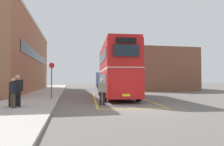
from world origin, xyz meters
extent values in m
plane|color=#66605B|center=(0.00, 14.40, 0.00)|extent=(135.60, 135.60, 0.00)
cube|color=#B2ADA3|center=(-6.50, 16.80, 0.07)|extent=(4.00, 57.60, 0.14)
cube|color=#9E6647|center=(-11.21, 18.77, 4.36)|extent=(6.22, 24.90, 8.71)
cube|color=#19232D|center=(-8.07, 18.77, 4.79)|extent=(0.06, 18.93, 1.10)
cube|color=#BCB29E|center=(-11.21, 18.77, 8.89)|extent=(6.34, 25.02, 0.36)
cube|color=brown|center=(10.00, 22.86, 3.10)|extent=(8.99, 15.23, 6.20)
cube|color=#19232D|center=(5.47, 22.86, 3.41)|extent=(0.06, 11.57, 1.10)
cylinder|color=black|center=(-0.53, 10.96, 0.50)|extent=(0.37, 1.02, 1.00)
cylinder|color=black|center=(2.04, 10.73, 0.50)|extent=(0.37, 1.02, 1.00)
cylinder|color=black|center=(-1.10, 4.65, 0.50)|extent=(0.37, 1.02, 1.00)
cylinder|color=black|center=(1.48, 4.41, 0.50)|extent=(0.37, 1.02, 1.00)
cube|color=red|center=(0.47, 7.69, 1.40)|extent=(3.41, 10.41, 2.10)
cube|color=red|center=(0.47, 7.69, 3.50)|extent=(3.39, 10.21, 2.10)
cube|color=red|center=(0.47, 7.69, 4.65)|extent=(3.28, 10.10, 0.20)
cube|color=silver|center=(0.47, 7.69, 2.45)|extent=(3.43, 10.31, 0.14)
cube|color=#19232D|center=(-0.80, 7.80, 1.70)|extent=(0.78, 8.36, 0.84)
cube|color=#19232D|center=(-0.80, 7.80, 3.60)|extent=(0.78, 8.36, 0.84)
cube|color=#19232D|center=(1.74, 7.57, 1.70)|extent=(0.78, 8.36, 0.84)
cube|color=#19232D|center=(1.74, 7.57, 3.60)|extent=(0.78, 8.36, 0.84)
cube|color=#19232D|center=(0.01, 2.57, 3.60)|extent=(1.75, 0.20, 0.80)
cube|color=black|center=(0.01, 2.57, 4.28)|extent=(1.38, 0.16, 0.36)
cube|color=#19232D|center=(0.93, 12.80, 1.80)|extent=(2.00, 0.22, 1.00)
cube|color=yellow|center=(0.01, 2.57, 0.63)|extent=(0.52, 0.08, 0.16)
cylinder|color=black|center=(1.25, 25.68, 0.46)|extent=(0.37, 0.94, 0.92)
cylinder|color=black|center=(3.73, 25.98, 0.46)|extent=(0.37, 0.94, 0.92)
cylinder|color=black|center=(1.89, 20.51, 0.46)|extent=(0.37, 0.94, 0.92)
cylinder|color=black|center=(4.36, 20.81, 0.46)|extent=(0.37, 0.94, 0.92)
cube|color=navy|center=(2.81, 23.25, 1.60)|extent=(3.46, 8.91, 2.60)
cube|color=silver|center=(2.81, 23.25, 2.96)|extent=(3.27, 8.55, 0.12)
cube|color=#19232D|center=(1.59, 23.10, 1.95)|extent=(0.88, 6.90, 0.96)
cube|color=#19232D|center=(4.03, 23.40, 1.95)|extent=(0.88, 6.90, 0.96)
cube|color=#19232D|center=(2.28, 27.58, 1.90)|extent=(1.92, 0.28, 1.10)
cylinder|color=black|center=(-1.49, 2.57, 0.42)|extent=(0.14, 0.14, 0.84)
cylinder|color=black|center=(-1.69, 2.66, 0.42)|extent=(0.14, 0.14, 0.84)
cube|color=gray|center=(-1.59, 2.61, 1.15)|extent=(0.54, 0.41, 0.63)
cylinder|color=gray|center=(-1.37, 2.51, 1.18)|extent=(0.09, 0.09, 0.60)
cylinder|color=gray|center=(-1.81, 2.72, 1.18)|extent=(0.09, 0.09, 0.60)
sphere|color=tan|center=(-1.60, 2.59, 1.61)|extent=(0.23, 0.23, 0.23)
cylinder|color=#473828|center=(-6.72, 1.44, 0.53)|extent=(0.14, 0.14, 0.79)
cylinder|color=#473828|center=(-6.58, 1.29, 0.53)|extent=(0.14, 0.14, 0.79)
cube|color=black|center=(-6.65, 1.36, 1.23)|extent=(0.48, 0.49, 0.59)
cylinder|color=black|center=(-6.81, 1.53, 1.26)|extent=(0.09, 0.09, 0.56)
cylinder|color=black|center=(-6.49, 1.20, 1.26)|extent=(0.09, 0.09, 0.56)
sphere|color=tan|center=(-6.64, 1.38, 1.66)|extent=(0.21, 0.21, 0.21)
cylinder|color=black|center=(-6.37, 1.62, 0.57)|extent=(0.14, 0.14, 0.86)
cylinder|color=black|center=(-6.59, 1.54, 0.57)|extent=(0.14, 0.14, 0.86)
cube|color=black|center=(-6.48, 1.58, 1.33)|extent=(0.55, 0.38, 0.65)
cylinder|color=black|center=(-6.24, 1.67, 1.36)|extent=(0.09, 0.09, 0.62)
cylinder|color=black|center=(-6.72, 1.49, 1.36)|extent=(0.09, 0.09, 0.62)
sphere|color=tan|center=(-6.47, 1.56, 1.80)|extent=(0.23, 0.23, 0.23)
cylinder|color=black|center=(-6.80, 2.08, 0.57)|extent=(0.50, 0.50, 0.85)
cylinder|color=olive|center=(-6.80, 2.08, 1.01)|extent=(0.53, 0.53, 0.04)
cylinder|color=#4C4C51|center=(-5.08, 6.41, 1.55)|extent=(0.08, 0.08, 2.82)
cylinder|color=red|center=(-5.08, 6.41, 2.78)|extent=(0.43, 0.15, 0.44)
cube|color=gold|center=(-1.57, 6.85, 0.00)|extent=(1.21, 12.19, 0.01)
cube|color=gold|center=(2.52, 6.48, 0.00)|extent=(1.21, 12.19, 0.01)
cube|color=gold|center=(-0.07, 0.58, 0.00)|extent=(4.22, 0.50, 0.01)
camera|label=1|loc=(-3.64, -10.60, 1.70)|focal=33.05mm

